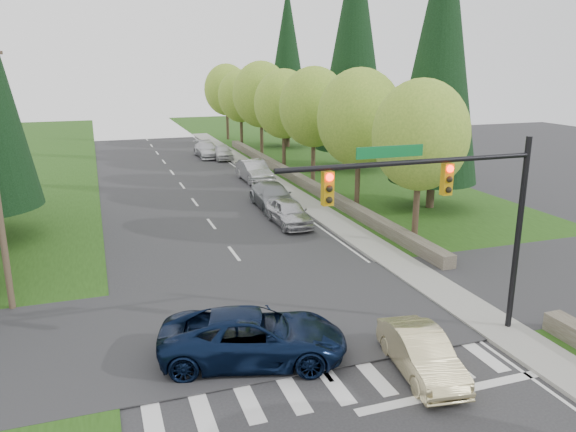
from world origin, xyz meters
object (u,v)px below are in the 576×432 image
parked_car_a (289,212)px  parked_car_c (254,171)px  parked_car_d (223,152)px  sedan_champagne (421,353)px  parked_car_e (207,150)px  suv_navy (254,336)px  parked_car_b (273,196)px

parked_car_a → parked_car_c: (1.40, 12.33, 0.08)m
parked_car_d → parked_car_c: bearing=-85.5°
sedan_champagne → parked_car_a: (1.48, 16.34, 0.09)m
parked_car_c → parked_car_e: 12.64m
suv_navy → parked_car_d: (7.38, 37.17, -0.11)m
suv_navy → parked_car_c: parked_car_c is taller
sedan_champagne → suv_navy: (-4.55, 2.40, 0.15)m
parked_car_d → parked_car_b: bearing=-88.8°
parked_car_a → parked_car_d: parked_car_a is taller
parked_car_c → parked_car_b: bearing=-98.5°
parked_car_c → parked_car_d: size_ratio=1.21×
sedan_champagne → parked_car_c: parked_car_c is taller
parked_car_a → sedan_champagne: bearing=-95.4°
parked_car_e → suv_navy: bearing=-100.7°
parked_car_a → parked_car_b: bearing=85.4°
suv_navy → parked_car_a: suv_navy is taller
parked_car_c → parked_car_e: size_ratio=1.01×
parked_car_b → parked_car_d: size_ratio=1.29×
parked_car_e → sedan_champagne: bearing=-93.9°
suv_navy → parked_car_d: size_ratio=1.42×
parked_car_c → parked_car_d: parked_car_c is taller
parked_car_b → parked_car_c: size_ratio=1.06×
parked_car_a → parked_car_c: 12.40m
parked_car_a → parked_car_e: (0.19, 24.91, -0.03)m
parked_car_e → parked_car_c: bearing=-86.1°
parked_car_b → parked_car_a: bearing=-92.7°
suv_navy → sedan_champagne: bearing=-102.2°
parked_car_c → parked_car_e: (-1.21, 12.58, -0.10)m
parked_car_a → parked_car_b: 4.09m
parked_car_d → sedan_champagne: bearing=-89.8°
parked_car_b → parked_car_d: 19.18m
parked_car_c → suv_navy: bearing=-106.7°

